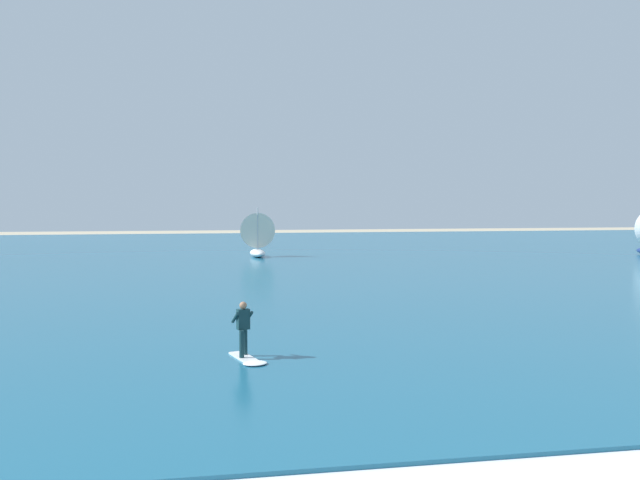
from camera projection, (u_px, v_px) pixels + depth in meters
ocean at (260, 258)px, 56.44m from camera, size 160.00×90.00×0.10m
shoreline_foam at (558, 460)px, 12.27m from camera, size 105.96×2.77×0.01m
kitesurfer at (246, 339)px, 19.77m from camera, size 1.09×2.03×1.67m
sailboat_heeled_over at (257, 234)px, 57.25m from camera, size 3.01×3.56×4.17m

